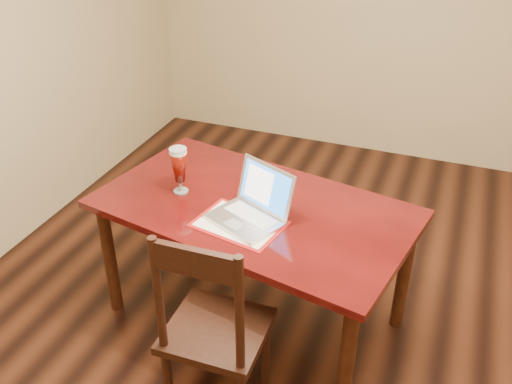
% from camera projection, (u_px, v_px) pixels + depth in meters
% --- Properties ---
extents(ground, '(5.00, 5.00, 0.00)m').
position_uv_depth(ground, '(317.00, 336.00, 3.30)').
color(ground, black).
rests_on(ground, ground).
extents(room_shell, '(4.51, 5.01, 2.71)m').
position_uv_depth(room_shell, '(341.00, 32.00, 2.39)').
color(room_shell, tan).
rests_on(room_shell, ground).
extents(dining_table, '(1.82, 1.25, 1.05)m').
position_uv_depth(dining_table, '(252.00, 219.00, 3.09)').
color(dining_table, '#4F0B0A').
rests_on(dining_table, ground).
extents(dining_chair, '(0.47, 0.45, 1.09)m').
position_uv_depth(dining_chair, '(213.00, 330.00, 2.64)').
color(dining_chair, black).
rests_on(dining_chair, ground).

